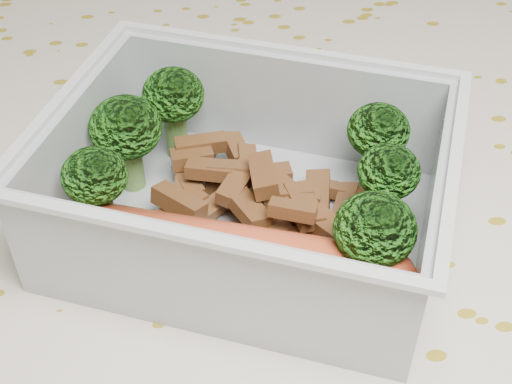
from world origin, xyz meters
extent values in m
cube|color=brown|center=(0.00, 0.00, 0.73)|extent=(1.40, 0.90, 0.04)
cube|color=beige|center=(0.00, 0.00, 0.75)|extent=(1.46, 0.96, 0.01)
cube|color=silver|center=(0.01, 0.01, 0.76)|extent=(0.23, 0.20, 0.00)
cube|color=silver|center=(0.03, 0.07, 0.79)|extent=(0.17, 0.08, 0.06)
cube|color=silver|center=(-0.02, -0.05, 0.79)|extent=(0.17, 0.08, 0.06)
cube|color=silver|center=(0.09, -0.03, 0.79)|extent=(0.06, 0.12, 0.06)
cube|color=silver|center=(-0.08, 0.04, 0.79)|extent=(0.06, 0.12, 0.06)
cube|color=silver|center=(0.03, 0.08, 0.82)|extent=(0.18, 0.08, 0.00)
cube|color=silver|center=(-0.02, -0.06, 0.82)|extent=(0.18, 0.08, 0.00)
cube|color=silver|center=(0.09, -0.03, 0.82)|extent=(0.06, 0.13, 0.00)
cube|color=silver|center=(-0.08, 0.05, 0.82)|extent=(0.06, 0.13, 0.00)
cylinder|color=#608C3F|center=(-0.03, 0.07, 0.77)|extent=(0.02, 0.02, 0.03)
ellipsoid|color=#2B7917|center=(-0.03, 0.07, 0.80)|extent=(0.03, 0.03, 0.03)
cylinder|color=#608C3F|center=(0.08, 0.03, 0.78)|extent=(0.02, 0.02, 0.03)
ellipsoid|color=#2B7917|center=(0.08, 0.03, 0.80)|extent=(0.03, 0.03, 0.03)
cylinder|color=#608C3F|center=(-0.05, 0.05, 0.77)|extent=(0.02, 0.02, 0.03)
ellipsoid|color=#2B7917|center=(-0.05, 0.05, 0.80)|extent=(0.04, 0.04, 0.03)
cylinder|color=#608C3F|center=(0.07, -0.01, 0.78)|extent=(0.02, 0.02, 0.03)
ellipsoid|color=#2B7917|center=(0.07, -0.01, 0.80)|extent=(0.03, 0.03, 0.03)
cylinder|color=#608C3F|center=(-0.07, 0.01, 0.78)|extent=(0.02, 0.02, 0.03)
ellipsoid|color=#2B7917|center=(-0.07, 0.01, 0.80)|extent=(0.03, 0.03, 0.03)
cylinder|color=#608C3F|center=(0.06, -0.04, 0.77)|extent=(0.02, 0.02, 0.03)
ellipsoid|color=#2B7917|center=(0.06, -0.04, 0.80)|extent=(0.04, 0.04, 0.03)
cube|color=brown|center=(0.00, 0.00, 0.78)|extent=(0.02, 0.03, 0.01)
cube|color=brown|center=(0.01, 0.02, 0.79)|extent=(0.01, 0.03, 0.01)
cube|color=brown|center=(-0.01, 0.06, 0.78)|extent=(0.03, 0.01, 0.01)
cube|color=brown|center=(0.00, 0.02, 0.78)|extent=(0.03, 0.03, 0.01)
cube|color=brown|center=(0.02, -0.01, 0.79)|extent=(0.03, 0.02, 0.01)
cube|color=brown|center=(0.02, 0.04, 0.77)|extent=(0.03, 0.01, 0.01)
cube|color=brown|center=(-0.01, 0.03, 0.78)|extent=(0.03, 0.02, 0.01)
cube|color=brown|center=(0.00, 0.05, 0.78)|extent=(0.02, 0.03, 0.01)
cube|color=brown|center=(-0.03, 0.02, 0.77)|extent=(0.03, 0.02, 0.01)
cube|color=brown|center=(-0.01, 0.05, 0.77)|extent=(0.02, 0.03, 0.01)
cube|color=brown|center=(0.01, 0.03, 0.77)|extent=(0.03, 0.02, 0.01)
cube|color=brown|center=(-0.02, 0.04, 0.77)|extent=(0.02, 0.03, 0.01)
cube|color=brown|center=(-0.02, 0.01, 0.77)|extent=(0.03, 0.03, 0.01)
cube|color=brown|center=(0.01, 0.02, 0.77)|extent=(0.02, 0.03, 0.01)
cube|color=brown|center=(0.03, 0.00, 0.78)|extent=(0.02, 0.03, 0.01)
cube|color=brown|center=(0.01, 0.00, 0.77)|extent=(0.03, 0.03, 0.01)
cube|color=brown|center=(-0.02, 0.05, 0.78)|extent=(0.02, 0.01, 0.01)
cube|color=brown|center=(-0.03, 0.01, 0.78)|extent=(0.03, 0.03, 0.01)
cube|color=brown|center=(0.03, 0.01, 0.78)|extent=(0.03, 0.01, 0.01)
cube|color=brown|center=(0.04, -0.02, 0.78)|extent=(0.03, 0.03, 0.01)
cube|color=brown|center=(-0.03, 0.02, 0.77)|extent=(0.02, 0.03, 0.01)
cube|color=brown|center=(0.00, 0.03, 0.78)|extent=(0.03, 0.02, 0.01)
cube|color=brown|center=(0.06, 0.01, 0.77)|extent=(0.02, 0.03, 0.01)
cube|color=brown|center=(0.01, 0.04, 0.78)|extent=(0.01, 0.03, 0.01)
cube|color=brown|center=(0.02, 0.01, 0.77)|extent=(0.03, 0.02, 0.01)
cube|color=brown|center=(0.03, 0.01, 0.78)|extent=(0.03, 0.02, 0.01)
cube|color=brown|center=(0.03, 0.01, 0.78)|extent=(0.02, 0.03, 0.01)
cube|color=brown|center=(0.00, 0.03, 0.77)|extent=(0.02, 0.02, 0.01)
cube|color=brown|center=(0.04, 0.02, 0.77)|extent=(0.02, 0.03, 0.01)
cube|color=brown|center=(0.03, -0.01, 0.77)|extent=(0.03, 0.01, 0.01)
cube|color=brown|center=(0.06, 0.02, 0.77)|extent=(0.03, 0.02, 0.01)
cylinder|color=#CE4B29|center=(-0.01, -0.03, 0.78)|extent=(0.14, 0.08, 0.03)
sphere|color=#CE4B29|center=(0.06, -0.05, 0.78)|extent=(0.03, 0.03, 0.03)
sphere|color=#CE4B29|center=(-0.07, -0.01, 0.78)|extent=(0.03, 0.03, 0.03)
camera|label=1|loc=(-0.03, -0.26, 1.02)|focal=50.00mm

